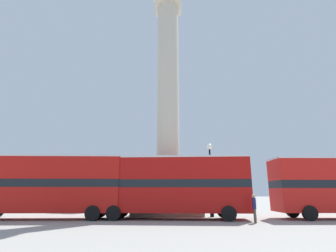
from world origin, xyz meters
TOP-DOWN VIEW (x-y plane):
  - ground_plane at (0.00, 0.00)m, footprint 200.00×200.00m
  - monument_column at (0.00, 0.00)m, footprint 5.81×5.81m
  - bus_a at (0.34, -4.39)m, footprint 11.11×3.12m
  - bus_c at (-8.86, -4.69)m, footprint 11.14×3.23m
  - equestrian_statue at (-8.69, 2.96)m, footprint 4.67×4.26m
  - street_lamp at (3.49, -2.51)m, footprint 0.45×0.45m
  - pedestrian_near_lamp at (5.62, -6.59)m, footprint 0.26×0.48m

SIDE VIEW (x-z plane):
  - ground_plane at x=0.00m, z-range 0.00..0.00m
  - pedestrian_near_lamp at x=5.62m, z-range 0.11..1.85m
  - equestrian_statue at x=-8.69m, z-range -1.31..4.11m
  - bus_a at x=0.34m, z-range 0.23..4.62m
  - bus_c at x=-8.86m, z-range 0.23..4.68m
  - street_lamp at x=3.49m, z-range 0.51..6.26m
  - monument_column at x=0.00m, z-range -2.89..20.11m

